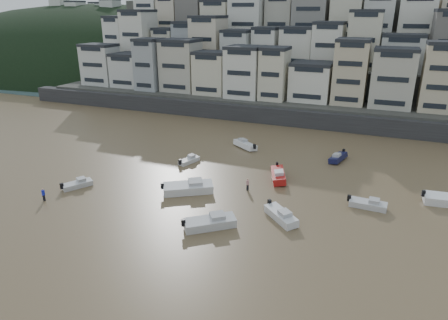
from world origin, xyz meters
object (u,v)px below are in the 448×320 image
at_px(boat_j, 77,184).
at_px(boat_b, 281,214).
at_px(boat_f, 189,160).
at_px(boat_e, 278,174).
at_px(person_blue, 43,195).
at_px(boat_d, 368,203).
at_px(boat_i, 338,157).
at_px(boat_a, 210,221).
at_px(boat_c, 188,187).
at_px(boat_h, 245,144).
at_px(person_pink, 248,184).

bearing_deg(boat_j, boat_b, -56.86).
bearing_deg(boat_b, boat_f, -170.73).
distance_m(boat_e, boat_j, 28.46).
relative_size(boat_b, person_blue, 3.27).
bearing_deg(person_blue, boat_d, 19.28).
bearing_deg(boat_i, boat_a, -6.98).
bearing_deg(boat_j, boat_d, -47.39).
height_order(boat_d, person_blue, person_blue).
relative_size(boat_e, boat_j, 1.41).
bearing_deg(boat_d, boat_e, 163.06).
bearing_deg(boat_f, boat_c, -136.12).
distance_m(boat_b, boat_h, 26.29).
distance_m(boat_b, boat_d, 11.62).
height_order(boat_h, boat_i, boat_h).
height_order(boat_e, boat_j, boat_e).
distance_m(boat_a, boat_h, 28.56).
relative_size(boat_f, boat_h, 0.75).
relative_size(boat_b, boat_d, 1.16).
bearing_deg(boat_j, boat_c, -45.11).
bearing_deg(boat_c, boat_b, -42.54).
relative_size(boat_h, boat_j, 1.28).
distance_m(boat_c, boat_j, 15.70).
relative_size(boat_e, person_blue, 3.57).
bearing_deg(boat_b, boat_i, 124.39).
height_order(boat_f, boat_i, boat_i).
height_order(boat_d, boat_h, boat_h).
relative_size(boat_a, boat_d, 1.31).
distance_m(boat_b, boat_c, 13.60).
height_order(boat_c, person_pink, boat_c).
height_order(boat_f, person_blue, person_blue).
bearing_deg(boat_a, person_pink, 48.14).
height_order(boat_i, person_pink, person_pink).
relative_size(boat_i, person_pink, 2.94).
relative_size(boat_d, boat_h, 0.86).
xyz_separation_m(boat_h, boat_j, (-16.01, -24.87, -0.17)).
distance_m(boat_f, person_pink, 13.68).
relative_size(boat_c, boat_f, 1.71).
distance_m(boat_j, person_pink, 23.65).
bearing_deg(boat_h, boat_j, 91.66).
bearing_deg(boat_a, boat_b, -3.43).
xyz_separation_m(person_blue, person_pink, (23.37, 12.99, 0.00)).
bearing_deg(person_pink, person_blue, -150.93).
bearing_deg(boat_e, boat_h, -160.70).
relative_size(boat_a, boat_f, 1.52).
height_order(boat_a, boat_j, boat_a).
bearing_deg(boat_i, person_pink, -17.35).
bearing_deg(boat_h, person_pink, 144.73).
distance_m(boat_c, person_pink, 8.11).
bearing_deg(boat_h, boat_b, 152.87).
relative_size(boat_a, person_blue, 3.69).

